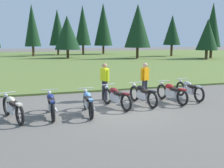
{
  "coord_description": "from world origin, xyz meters",
  "views": [
    {
      "loc": [
        -3.29,
        -9.92,
        2.75
      ],
      "look_at": [
        0.0,
        0.6,
        0.9
      ],
      "focal_mm": 43.53,
      "sensor_mm": 36.0,
      "label": 1
    }
  ],
  "objects_px": {
    "rider_near_row_end": "(105,79)",
    "rider_checking_bike": "(145,79)",
    "motorcycle_maroon": "(116,97)",
    "motorcycle_navy": "(51,104)",
    "motorcycle_cream": "(13,108)",
    "motorcycle_silver": "(189,89)",
    "motorcycle_black": "(143,94)",
    "motorcycle_sky_blue": "(88,102)",
    "motorcycle_red": "(171,92)"
  },
  "relations": [
    {
      "from": "rider_near_row_end",
      "to": "rider_checking_bike",
      "type": "bearing_deg",
      "value": -11.38
    },
    {
      "from": "motorcycle_maroon",
      "to": "rider_checking_bike",
      "type": "height_order",
      "value": "rider_checking_bike"
    },
    {
      "from": "motorcycle_navy",
      "to": "motorcycle_cream",
      "type": "bearing_deg",
      "value": -177.25
    },
    {
      "from": "motorcycle_silver",
      "to": "rider_near_row_end",
      "type": "xyz_separation_m",
      "value": [
        -3.77,
        0.96,
        0.51
      ]
    },
    {
      "from": "motorcycle_black",
      "to": "rider_near_row_end",
      "type": "bearing_deg",
      "value": 133.77
    },
    {
      "from": "motorcycle_sky_blue",
      "to": "motorcycle_maroon",
      "type": "distance_m",
      "value": 1.4
    },
    {
      "from": "rider_near_row_end",
      "to": "rider_checking_bike",
      "type": "distance_m",
      "value": 1.84
    },
    {
      "from": "motorcycle_black",
      "to": "motorcycle_red",
      "type": "bearing_deg",
      "value": 0.71
    },
    {
      "from": "motorcycle_black",
      "to": "rider_checking_bike",
      "type": "xyz_separation_m",
      "value": [
        0.52,
        0.97,
        0.51
      ]
    },
    {
      "from": "motorcycle_sky_blue",
      "to": "motorcycle_cream",
      "type": "bearing_deg",
      "value": 179.52
    },
    {
      "from": "motorcycle_sky_blue",
      "to": "motorcycle_black",
      "type": "relative_size",
      "value": 1.01
    },
    {
      "from": "motorcycle_sky_blue",
      "to": "motorcycle_black",
      "type": "xyz_separation_m",
      "value": [
        2.5,
        0.73,
        0.0
      ]
    },
    {
      "from": "motorcycle_cream",
      "to": "motorcycle_silver",
      "type": "height_order",
      "value": "same"
    },
    {
      "from": "motorcycle_navy",
      "to": "motorcycle_black",
      "type": "xyz_separation_m",
      "value": [
        3.83,
        0.65,
        0.0
      ]
    },
    {
      "from": "motorcycle_cream",
      "to": "motorcycle_navy",
      "type": "distance_m",
      "value": 1.29
    },
    {
      "from": "motorcycle_navy",
      "to": "rider_checking_bike",
      "type": "bearing_deg",
      "value": 20.46
    },
    {
      "from": "motorcycle_red",
      "to": "rider_checking_bike",
      "type": "height_order",
      "value": "rider_checking_bike"
    },
    {
      "from": "motorcycle_sky_blue",
      "to": "motorcycle_silver",
      "type": "distance_m",
      "value": 5.11
    },
    {
      "from": "motorcycle_sky_blue",
      "to": "rider_checking_bike",
      "type": "height_order",
      "value": "rider_checking_bike"
    },
    {
      "from": "motorcycle_maroon",
      "to": "motorcycle_silver",
      "type": "relative_size",
      "value": 0.98
    },
    {
      "from": "rider_checking_bike",
      "to": "motorcycle_cream",
      "type": "bearing_deg",
      "value": -163.36
    },
    {
      "from": "rider_checking_bike",
      "to": "motorcycle_silver",
      "type": "bearing_deg",
      "value": -16.8
    },
    {
      "from": "motorcycle_red",
      "to": "rider_checking_bike",
      "type": "distance_m",
      "value": 1.37
    },
    {
      "from": "motorcycle_cream",
      "to": "rider_near_row_end",
      "type": "relative_size",
      "value": 1.2
    },
    {
      "from": "motorcycle_cream",
      "to": "rider_near_row_end",
      "type": "height_order",
      "value": "rider_near_row_end"
    },
    {
      "from": "motorcycle_maroon",
      "to": "motorcycle_cream",
      "type": "bearing_deg",
      "value": -171.57
    },
    {
      "from": "motorcycle_red",
      "to": "motorcycle_cream",
      "type": "bearing_deg",
      "value": -173.6
    },
    {
      "from": "motorcycle_black",
      "to": "rider_near_row_end",
      "type": "relative_size",
      "value": 1.25
    },
    {
      "from": "motorcycle_sky_blue",
      "to": "motorcycle_maroon",
      "type": "relative_size",
      "value": 1.02
    },
    {
      "from": "rider_near_row_end",
      "to": "motorcycle_maroon",
      "type": "bearing_deg",
      "value": -88.14
    },
    {
      "from": "motorcycle_maroon",
      "to": "motorcycle_black",
      "type": "height_order",
      "value": "same"
    },
    {
      "from": "motorcycle_red",
      "to": "motorcycle_silver",
      "type": "bearing_deg",
      "value": 17.89
    },
    {
      "from": "motorcycle_sky_blue",
      "to": "motorcycle_silver",
      "type": "relative_size",
      "value": 1.0
    },
    {
      "from": "motorcycle_navy",
      "to": "motorcycle_sky_blue",
      "type": "bearing_deg",
      "value": -3.62
    },
    {
      "from": "motorcycle_sky_blue",
      "to": "motorcycle_maroon",
      "type": "bearing_deg",
      "value": 25.21
    },
    {
      "from": "motorcycle_cream",
      "to": "motorcycle_navy",
      "type": "relative_size",
      "value": 0.96
    },
    {
      "from": "motorcycle_red",
      "to": "motorcycle_silver",
      "type": "distance_m",
      "value": 1.18
    },
    {
      "from": "motorcycle_maroon",
      "to": "motorcycle_black",
      "type": "distance_m",
      "value": 1.24
    },
    {
      "from": "motorcycle_black",
      "to": "rider_checking_bike",
      "type": "relative_size",
      "value": 1.25
    },
    {
      "from": "motorcycle_black",
      "to": "motorcycle_red",
      "type": "height_order",
      "value": "same"
    },
    {
      "from": "motorcycle_navy",
      "to": "rider_checking_bike",
      "type": "height_order",
      "value": "rider_checking_bike"
    },
    {
      "from": "motorcycle_red",
      "to": "rider_near_row_end",
      "type": "relative_size",
      "value": 1.25
    },
    {
      "from": "motorcycle_black",
      "to": "rider_checking_bike",
      "type": "bearing_deg",
      "value": 61.82
    },
    {
      "from": "motorcycle_maroon",
      "to": "motorcycle_black",
      "type": "bearing_deg",
      "value": 6.24
    },
    {
      "from": "rider_near_row_end",
      "to": "motorcycle_silver",
      "type": "bearing_deg",
      "value": -14.24
    },
    {
      "from": "motorcycle_navy",
      "to": "rider_checking_bike",
      "type": "xyz_separation_m",
      "value": [
        4.35,
        1.62,
        0.51
      ]
    },
    {
      "from": "motorcycle_cream",
      "to": "motorcycle_black",
      "type": "height_order",
      "value": "same"
    },
    {
      "from": "motorcycle_maroon",
      "to": "motorcycle_red",
      "type": "height_order",
      "value": "same"
    },
    {
      "from": "motorcycle_navy",
      "to": "motorcycle_silver",
      "type": "relative_size",
      "value": 1.0
    },
    {
      "from": "motorcycle_black",
      "to": "motorcycle_navy",
      "type": "bearing_deg",
      "value": -170.39
    }
  ]
}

